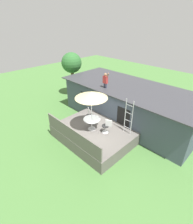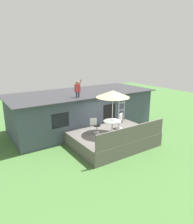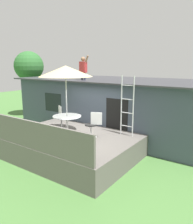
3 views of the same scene
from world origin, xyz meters
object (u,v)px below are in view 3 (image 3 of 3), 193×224
Objects in this scene: person_figure at (83,67)px; backyard_tree at (29,67)px; step_ladder at (127,106)px; patio_chair_left at (61,118)px; patio_chair_right at (93,125)px; patio_table at (67,120)px; patio_umbrella at (66,71)px.

backyard_tree is (-5.53, 1.35, -0.07)m from person_figure.
patio_chair_left is at bearing -163.87° from step_ladder.
backyard_tree is at bearing -46.61° from patio_chair_right.
backyard_tree is (-6.54, 3.63, 1.82)m from patio_table.
person_figure reaches higher than patio_table.
patio_umbrella is (0.00, -0.00, 1.76)m from patio_table.
step_ladder is 2.39× the size of patio_chair_left.
step_ladder is 1.42m from patio_chair_right.
patio_table is 1.76m from patio_umbrella.
patio_chair_left is at bearing -28.45° from backyard_tree.
step_ladder is at bearing -15.73° from backyard_tree.
patio_chair_left is at bearing -83.93° from person_figure.
patio_umbrella reaches higher than step_ladder.
person_figure is at bearing 113.91° from patio_umbrella.
patio_umbrella is 2.52m from step_ladder.
patio_chair_left and patio_chair_right have the same top height.
patio_table is 0.94× the size of person_figure.
patio_chair_right is at bearing 23.01° from patio_umbrella.
patio_table is 0.47× the size of step_ladder.
backyard_tree is (-6.54, 3.63, 0.06)m from patio_umbrella.
patio_chair_right is at bearing -23.60° from backyard_tree.
backyard_tree reaches higher than patio_table.
step_ladder is at bearing -19.64° from person_figure.
step_ladder is 0.52× the size of backyard_tree.
patio_table is at bearing -29.01° from backyard_tree.
person_figure reaches higher than patio_chair_right.
patio_umbrella is 2.50m from person_figure.
person_figure is at bearing 160.36° from step_ladder.
patio_umbrella reaches higher than patio_chair_right.
step_ladder reaches higher than patio_chair_left.
patio_umbrella reaches higher than patio_table.
person_figure is 5.69m from backyard_tree.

